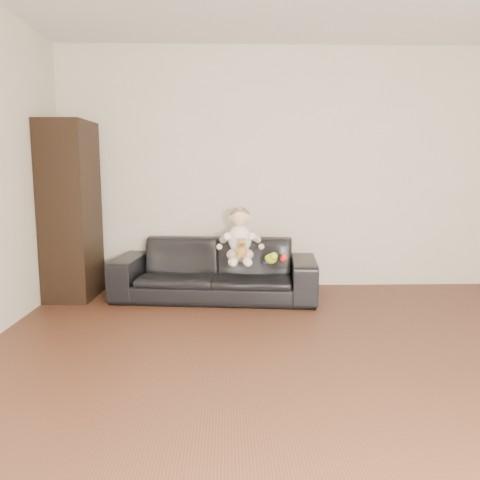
{
  "coord_description": "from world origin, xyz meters",
  "views": [
    {
      "loc": [
        -0.69,
        -2.4,
        1.28
      ],
      "look_at": [
        -0.57,
        2.15,
        0.61
      ],
      "focal_mm": 35.0,
      "sensor_mm": 36.0,
      "label": 1
    }
  ],
  "objects_px": {
    "teddy_bear": "(242,248)",
    "sofa": "(215,269)",
    "baby": "(240,238)",
    "toy_rattle": "(284,259)",
    "toy_blue_disc": "(267,262)",
    "cabinet": "(71,211)",
    "toy_green": "(271,259)"
  },
  "relations": [
    {
      "from": "teddy_bear",
      "to": "sofa",
      "type": "bearing_deg",
      "value": 123.38
    },
    {
      "from": "baby",
      "to": "toy_rattle",
      "type": "bearing_deg",
      "value": -0.94
    },
    {
      "from": "toy_blue_disc",
      "to": "baby",
      "type": "bearing_deg",
      "value": 171.36
    },
    {
      "from": "sofa",
      "to": "cabinet",
      "type": "xyz_separation_m",
      "value": [
        -1.45,
        0.07,
        0.59
      ]
    },
    {
      "from": "sofa",
      "to": "teddy_bear",
      "type": "height_order",
      "value": "teddy_bear"
    },
    {
      "from": "cabinet",
      "to": "teddy_bear",
      "type": "xyz_separation_m",
      "value": [
        1.7,
        -0.34,
        -0.33
      ]
    },
    {
      "from": "toy_rattle",
      "to": "teddy_bear",
      "type": "bearing_deg",
      "value": -162.8
    },
    {
      "from": "toy_green",
      "to": "cabinet",
      "type": "bearing_deg",
      "value": 172.09
    },
    {
      "from": "sofa",
      "to": "toy_blue_disc",
      "type": "relative_size",
      "value": 22.41
    },
    {
      "from": "sofa",
      "to": "cabinet",
      "type": "distance_m",
      "value": 1.56
    },
    {
      "from": "toy_green",
      "to": "toy_blue_disc",
      "type": "bearing_deg",
      "value": 115.68
    },
    {
      "from": "sofa",
      "to": "toy_green",
      "type": "height_order",
      "value": "sofa"
    },
    {
      "from": "cabinet",
      "to": "toy_green",
      "type": "distance_m",
      "value": 2.06
    },
    {
      "from": "cabinet",
      "to": "baby",
      "type": "distance_m",
      "value": 1.72
    },
    {
      "from": "teddy_bear",
      "to": "toy_green",
      "type": "bearing_deg",
      "value": 3.15
    },
    {
      "from": "toy_rattle",
      "to": "cabinet",
      "type": "bearing_deg",
      "value": 174.3
    },
    {
      "from": "toy_green",
      "to": "sofa",
      "type": "bearing_deg",
      "value": 158.82
    },
    {
      "from": "teddy_bear",
      "to": "cabinet",
      "type": "bearing_deg",
      "value": 159.03
    },
    {
      "from": "sofa",
      "to": "toy_rattle",
      "type": "height_order",
      "value": "sofa"
    },
    {
      "from": "toy_blue_disc",
      "to": "toy_green",
      "type": "bearing_deg",
      "value": -64.32
    },
    {
      "from": "toy_rattle",
      "to": "toy_blue_disc",
      "type": "relative_size",
      "value": 0.83
    },
    {
      "from": "baby",
      "to": "toy_blue_disc",
      "type": "xyz_separation_m",
      "value": [
        0.27,
        -0.04,
        -0.23
      ]
    },
    {
      "from": "toy_rattle",
      "to": "toy_blue_disc",
      "type": "bearing_deg",
      "value": -177.51
    },
    {
      "from": "toy_blue_disc",
      "to": "toy_rattle",
      "type": "bearing_deg",
      "value": 2.49
    },
    {
      "from": "teddy_bear",
      "to": "toy_green",
      "type": "height_order",
      "value": "teddy_bear"
    },
    {
      "from": "toy_green",
      "to": "toy_blue_disc",
      "type": "xyz_separation_m",
      "value": [
        -0.03,
        0.06,
        -0.04
      ]
    },
    {
      "from": "baby",
      "to": "sofa",
      "type": "bearing_deg",
      "value": 159.17
    },
    {
      "from": "cabinet",
      "to": "toy_green",
      "type": "relative_size",
      "value": 12.05
    },
    {
      "from": "toy_green",
      "to": "toy_blue_disc",
      "type": "height_order",
      "value": "toy_green"
    },
    {
      "from": "sofa",
      "to": "teddy_bear",
      "type": "distance_m",
      "value": 0.46
    },
    {
      "from": "sofa",
      "to": "toy_rattle",
      "type": "xyz_separation_m",
      "value": [
        0.67,
        -0.15,
        0.13
      ]
    },
    {
      "from": "teddy_bear",
      "to": "toy_rattle",
      "type": "xyz_separation_m",
      "value": [
        0.42,
        0.13,
        -0.13
      ]
    }
  ]
}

